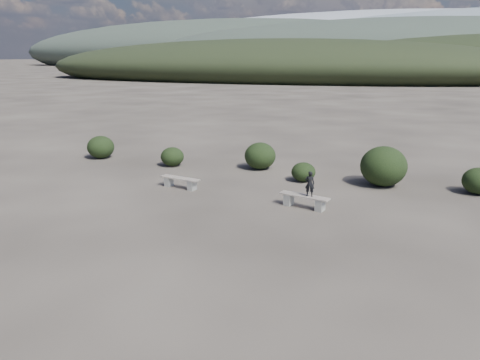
% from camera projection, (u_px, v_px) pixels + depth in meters
% --- Properties ---
extents(ground, '(1200.00, 1200.00, 0.00)m').
position_uv_depth(ground, '(179.00, 249.00, 12.65)').
color(ground, '#312B26').
rests_on(ground, ground).
extents(bench_left, '(1.74, 0.64, 0.43)m').
position_uv_depth(bench_left, '(180.00, 182.00, 18.40)').
color(bench_left, gray).
rests_on(bench_left, ground).
extents(bench_right, '(1.82, 0.77, 0.45)m').
position_uv_depth(bench_right, '(304.00, 200.00, 16.00)').
color(bench_right, gray).
rests_on(bench_right, ground).
extents(seated_person, '(0.35, 0.27, 0.88)m').
position_uv_depth(seated_person, '(310.00, 184.00, 15.75)').
color(seated_person, black).
rests_on(seated_person, bench_right).
extents(shrub_a, '(1.09, 1.09, 0.90)m').
position_uv_depth(shrub_a, '(172.00, 157.00, 22.09)').
color(shrub_a, black).
rests_on(shrub_a, ground).
extents(shrub_b, '(1.43, 1.43, 1.23)m').
position_uv_depth(shrub_b, '(260.00, 156.00, 21.45)').
color(shrub_b, black).
rests_on(shrub_b, ground).
extents(shrub_c, '(1.00, 1.00, 0.80)m').
position_uv_depth(shrub_c, '(303.00, 172.00, 19.37)').
color(shrub_c, black).
rests_on(shrub_c, ground).
extents(shrub_d, '(1.83, 1.83, 1.60)m').
position_uv_depth(shrub_d, '(384.00, 166.00, 18.61)').
color(shrub_d, black).
rests_on(shrub_d, ground).
extents(shrub_e, '(1.20, 1.20, 1.00)m').
position_uv_depth(shrub_e, '(479.00, 181.00, 17.58)').
color(shrub_e, black).
rests_on(shrub_e, ground).
extents(shrub_f, '(1.35, 1.35, 1.14)m').
position_uv_depth(shrub_f, '(101.00, 147.00, 23.75)').
color(shrub_f, black).
rests_on(shrub_f, ground).
extents(mountain_ridges, '(500.00, 400.00, 56.00)m').
position_uv_depth(mountain_ridges, '(398.00, 47.00, 319.85)').
color(mountain_ridges, black).
rests_on(mountain_ridges, ground).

